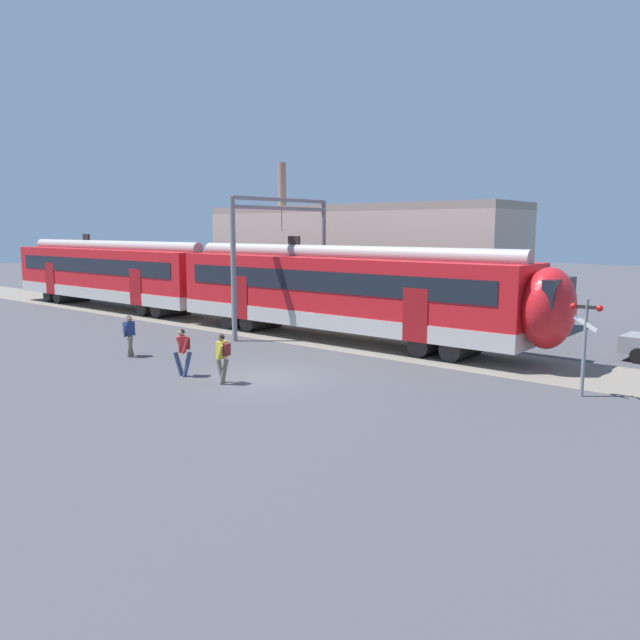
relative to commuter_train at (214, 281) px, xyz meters
name	(u,v)px	position (x,y,z in m)	size (l,w,h in m)	color
ground_plane	(265,378)	(11.08, -7.37, -2.25)	(160.00, 160.00, 0.00)	#424247
track_bed	(187,318)	(-2.48, 0.00, -2.25)	(80.00, 4.40, 0.01)	slate
commuter_train	(214,281)	(0.00, 0.00, 0.00)	(38.05, 3.07, 4.73)	#B7B2AD
pedestrian_navy	(129,332)	(4.38, -8.26, -1.26)	(0.63, 0.54, 1.67)	#6B6051
pedestrian_red	(183,348)	(8.75, -9.03, -1.26)	(0.67, 0.54, 1.67)	navy
pedestrian_yellow	(223,354)	(10.60, -8.86, -1.26)	(0.69, 0.54, 1.67)	#6B6051
catenary_gantry	(282,245)	(5.02, 0.00, 2.06)	(0.24, 6.64, 6.53)	gray
crossing_signal	(585,332)	(20.24, -2.97, -0.24)	(0.96, 0.21, 3.00)	gray
background_building	(355,261)	(4.16, 7.19, 0.95)	(19.30, 5.00, 9.20)	#B2A899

